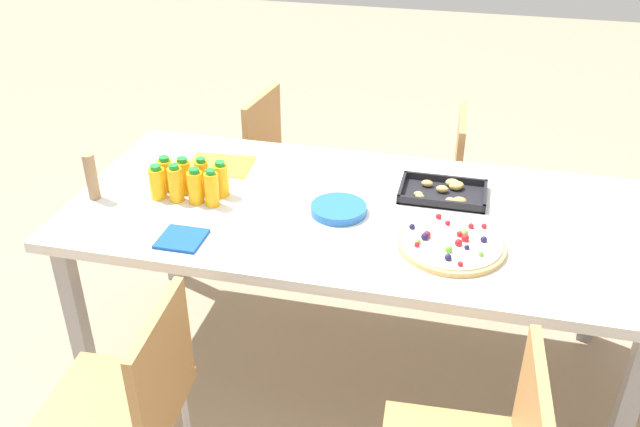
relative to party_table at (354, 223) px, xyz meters
name	(u,v)px	position (x,y,z in m)	size (l,w,h in m)	color
ground_plane	(350,363)	(0.00, 0.00, -0.69)	(12.00, 12.00, 0.00)	gray
party_table	(354,223)	(0.00, 0.00, 0.00)	(2.10, 0.98, 0.75)	silver
chair_far_left	(285,161)	(-0.51, 0.82, -0.19)	(0.45, 0.45, 0.83)	#B7844C
chair_far_right	(481,184)	(0.46, 0.80, -0.19)	(0.42, 0.42, 0.83)	#B7844C
chair_near_left	(131,399)	(-0.51, -0.84, -0.19)	(0.42, 0.42, 0.83)	#B7844C
juice_bottle_0	(157,183)	(-0.74, -0.09, 0.12)	(0.06, 0.06, 0.13)	#F8AF14
juice_bottle_1	(176,184)	(-0.66, -0.09, 0.13)	(0.05, 0.05, 0.15)	#F9AB14
juice_bottle_2	(195,187)	(-0.58, -0.09, 0.13)	(0.06, 0.06, 0.14)	#F8AE14
juice_bottle_3	(212,189)	(-0.52, -0.09, 0.13)	(0.05, 0.05, 0.15)	#F9AB14
juice_bottle_4	(166,174)	(-0.73, -0.02, 0.13)	(0.06, 0.06, 0.14)	#F8AA14
juice_bottle_5	(184,176)	(-0.66, -0.02, 0.13)	(0.06, 0.06, 0.14)	#F8AE14
juice_bottle_6	(202,177)	(-0.58, -0.02, 0.13)	(0.05, 0.05, 0.15)	#F9AA14
juice_bottle_7	(221,179)	(-0.51, -0.01, 0.13)	(0.06, 0.06, 0.14)	#FAAE14
fruit_pizza	(452,244)	(0.36, -0.18, 0.08)	(0.36, 0.36, 0.05)	tan
snack_tray	(444,192)	(0.31, 0.18, 0.08)	(0.32, 0.21, 0.04)	black
plate_stack	(339,209)	(-0.05, -0.04, 0.08)	(0.20, 0.20, 0.03)	blue
napkin_stack	(182,239)	(-0.53, -0.35, 0.07)	(0.15, 0.15, 0.01)	#194CA5
cardboard_tube	(91,177)	(-0.97, -0.15, 0.15)	(0.04, 0.04, 0.18)	#9E7A56
paper_folder	(220,165)	(-0.61, 0.22, 0.07)	(0.26, 0.20, 0.01)	yellow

